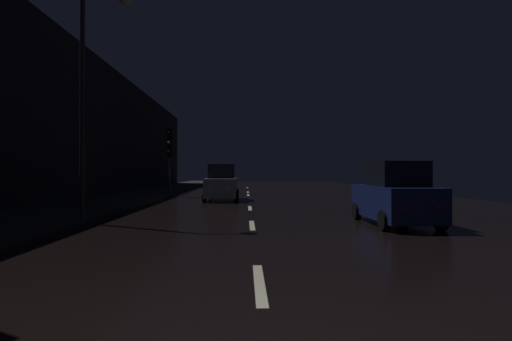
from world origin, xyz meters
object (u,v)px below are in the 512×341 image
Objects in this scene: traffic_light_far_left at (170,148)px; car_approaching_headlights at (222,184)px; streetlamp_overhead at (96,71)px; car_parked_right_near at (395,196)px.

car_approaching_headlights is (3.77, -3.48, -2.37)m from traffic_light_far_left.
streetlamp_overhead is at bearing 6.59° from traffic_light_far_left.
traffic_light_far_left is at bearing -132.66° from car_approaching_headlights.
streetlamp_overhead is (0.24, -13.75, 1.69)m from traffic_light_far_left.
car_parked_right_near is (6.21, -10.85, -0.06)m from car_approaching_headlights.
streetlamp_overhead is 1.91× the size of car_parked_right_near.
car_approaching_headlights is 12.50m from car_parked_right_near.
traffic_light_far_left is 0.61× the size of streetlamp_overhead.
traffic_light_far_left is 13.85m from streetlamp_overhead.
car_parked_right_near is at bearing 29.76° from car_approaching_headlights.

